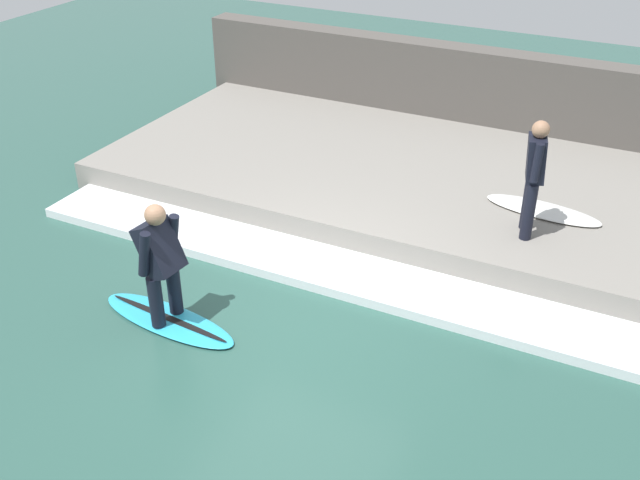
{
  "coord_description": "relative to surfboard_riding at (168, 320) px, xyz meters",
  "views": [
    {
      "loc": [
        -6.39,
        -3.53,
        5.35
      ],
      "look_at": [
        0.7,
        0.0,
        0.7
      ],
      "focal_mm": 42.0,
      "sensor_mm": 36.0,
      "label": 1
    }
  ],
  "objects": [
    {
      "name": "back_wall",
      "position": [
        6.92,
        -1.29,
        0.82
      ],
      "size": [
        0.5,
        9.94,
        1.71
      ],
      "primitive_type": "cube",
      "color": "#544F49",
      "rests_on": "ground_plane"
    },
    {
      "name": "wave_foam_crest",
      "position": [
        1.8,
        -1.29,
        0.03
      ],
      "size": [
        0.95,
        8.99,
        0.13
      ],
      "primitive_type": "cube",
      "color": "white",
      "rests_on": "ground_plane"
    },
    {
      "name": "ground_plane",
      "position": [
        0.77,
        -1.29,
        -0.03
      ],
      "size": [
        28.0,
        28.0,
        0.0
      ],
      "primitive_type": "plane",
      "color": "#2D564C"
    },
    {
      "name": "surfboard_riding",
      "position": [
        0.0,
        0.0,
        0.0
      ],
      "size": [
        0.73,
        1.95,
        0.07
      ],
      "color": "#2DADD1",
      "rests_on": "ground_plane"
    },
    {
      "name": "surfer_waiting_near",
      "position": [
        3.24,
        -3.42,
        1.29
      ],
      "size": [
        0.52,
        0.33,
        1.57
      ],
      "color": "black",
      "rests_on": "concrete_ledge"
    },
    {
      "name": "surfboard_waiting_near",
      "position": [
        3.93,
        -3.51,
        0.44
      ],
      "size": [
        0.69,
        1.66,
        0.06
      ],
      "color": "white",
      "rests_on": "concrete_ledge"
    },
    {
      "name": "concrete_ledge",
      "position": [
        4.47,
        -1.29,
        0.19
      ],
      "size": [
        4.4,
        9.46,
        0.44
      ],
      "primitive_type": "cube",
      "color": "gray",
      "rests_on": "ground_plane"
    },
    {
      "name": "surfer_riding",
      "position": [
        -0.0,
        0.0,
        0.87
      ],
      "size": [
        0.58,
        0.5,
        1.51
      ],
      "color": "black",
      "rests_on": "surfboard_riding"
    }
  ]
}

